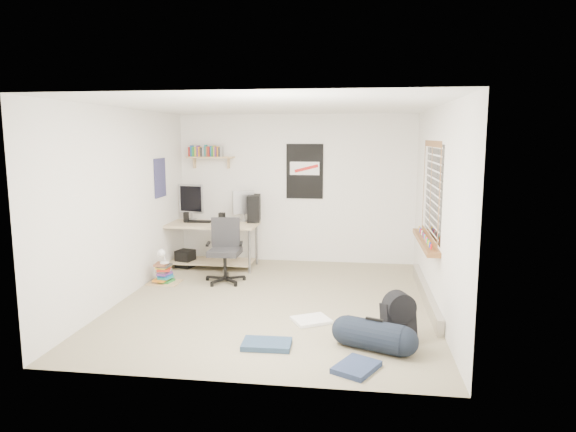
# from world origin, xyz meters

# --- Properties ---
(floor) EXTENTS (4.00, 4.50, 0.01)m
(floor) POSITION_xyz_m (0.00, 0.00, -0.01)
(floor) COLOR gray
(floor) RESTS_ON ground
(ceiling) EXTENTS (4.00, 4.50, 0.01)m
(ceiling) POSITION_xyz_m (0.00, 0.00, 2.50)
(ceiling) COLOR white
(ceiling) RESTS_ON ground
(back_wall) EXTENTS (4.00, 0.01, 2.50)m
(back_wall) POSITION_xyz_m (0.00, 2.25, 1.25)
(back_wall) COLOR silver
(back_wall) RESTS_ON ground
(left_wall) EXTENTS (0.01, 4.50, 2.50)m
(left_wall) POSITION_xyz_m (-2.00, 0.00, 1.25)
(left_wall) COLOR silver
(left_wall) RESTS_ON ground
(right_wall) EXTENTS (0.01, 4.50, 2.50)m
(right_wall) POSITION_xyz_m (2.00, 0.00, 1.25)
(right_wall) COLOR silver
(right_wall) RESTS_ON ground
(desk) EXTENTS (1.75, 1.12, 0.74)m
(desk) POSITION_xyz_m (-1.37, 1.62, 0.36)
(desk) COLOR tan
(desk) RESTS_ON floor
(monitor_left) EXTENTS (0.45, 0.20, 0.49)m
(monitor_left) POSITION_xyz_m (-1.74, 1.91, 0.98)
(monitor_left) COLOR #ACABB0
(monitor_left) RESTS_ON desk
(monitor_right) EXTENTS (0.36, 0.23, 0.39)m
(monitor_right) POSITION_xyz_m (-0.84, 1.91, 0.93)
(monitor_right) COLOR #97969B
(monitor_right) RESTS_ON desk
(pc_tower) EXTENTS (0.25, 0.44, 0.44)m
(pc_tower) POSITION_xyz_m (-0.66, 1.91, 0.96)
(pc_tower) COLOR black
(pc_tower) RESTS_ON desk
(keyboard) EXTENTS (0.43, 0.17, 0.02)m
(keyboard) POSITION_xyz_m (-1.55, 1.68, 0.75)
(keyboard) COLOR black
(keyboard) RESTS_ON desk
(speaker_left) EXTENTS (0.09, 0.09, 0.16)m
(speaker_left) POSITION_xyz_m (-1.75, 1.67, 0.82)
(speaker_left) COLOR black
(speaker_left) RESTS_ON desk
(speaker_right) EXTENTS (0.10, 0.10, 0.18)m
(speaker_right) POSITION_xyz_m (-1.13, 1.61, 0.82)
(speaker_right) COLOR black
(speaker_right) RESTS_ON desk
(office_chair) EXTENTS (0.71, 0.71, 0.94)m
(office_chair) POSITION_xyz_m (-0.87, 0.80, 0.49)
(office_chair) COLOR #252528
(office_chair) RESTS_ON floor
(wall_shelf) EXTENTS (0.80, 0.22, 0.24)m
(wall_shelf) POSITION_xyz_m (-1.45, 2.14, 1.78)
(wall_shelf) COLOR tan
(wall_shelf) RESTS_ON back_wall
(poster_back_wall) EXTENTS (0.62, 0.03, 0.92)m
(poster_back_wall) POSITION_xyz_m (0.15, 2.23, 1.55)
(poster_back_wall) COLOR black
(poster_back_wall) RESTS_ON back_wall
(poster_left_wall) EXTENTS (0.02, 0.42, 0.60)m
(poster_left_wall) POSITION_xyz_m (-1.99, 1.20, 1.50)
(poster_left_wall) COLOR navy
(poster_left_wall) RESTS_ON left_wall
(window) EXTENTS (0.10, 1.50, 1.26)m
(window) POSITION_xyz_m (1.95, 0.30, 1.45)
(window) COLOR brown
(window) RESTS_ON right_wall
(baseboard_heater) EXTENTS (0.08, 2.50, 0.18)m
(baseboard_heater) POSITION_xyz_m (1.96, 0.30, 0.09)
(baseboard_heater) COLOR #B7B2A8
(baseboard_heater) RESTS_ON floor
(backpack) EXTENTS (0.39, 0.36, 0.43)m
(backpack) POSITION_xyz_m (1.49, -1.14, 0.20)
(backpack) COLOR black
(backpack) RESTS_ON floor
(duffel_bag) EXTENTS (0.40, 0.40, 0.61)m
(duffel_bag) POSITION_xyz_m (1.23, -1.39, 0.14)
(duffel_bag) COLOR black
(duffel_bag) RESTS_ON floor
(tshirt) EXTENTS (0.52, 0.50, 0.04)m
(tshirt) POSITION_xyz_m (0.54, -0.67, 0.02)
(tshirt) COLOR white
(tshirt) RESTS_ON floor
(jeans_a) EXTENTS (0.51, 0.33, 0.05)m
(jeans_a) POSITION_xyz_m (0.15, -1.46, 0.03)
(jeans_a) COLOR navy
(jeans_a) RESTS_ON floor
(jeans_b) EXTENTS (0.48, 0.53, 0.05)m
(jeans_b) POSITION_xyz_m (1.06, -1.86, 0.03)
(jeans_b) COLOR navy
(jeans_b) RESTS_ON floor
(book_stack) EXTENTS (0.44, 0.37, 0.29)m
(book_stack) POSITION_xyz_m (-1.75, 0.63, 0.15)
(book_stack) COLOR brown
(book_stack) RESTS_ON floor
(desk_lamp) EXTENTS (0.13, 0.22, 0.22)m
(desk_lamp) POSITION_xyz_m (-1.73, 0.61, 0.38)
(desk_lamp) COLOR white
(desk_lamp) RESTS_ON book_stack
(subwoofer) EXTENTS (0.31, 0.31, 0.28)m
(subwoofer) POSITION_xyz_m (-1.75, 1.57, 0.14)
(subwoofer) COLOR black
(subwoofer) RESTS_ON floor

